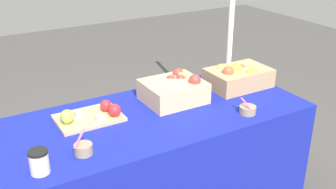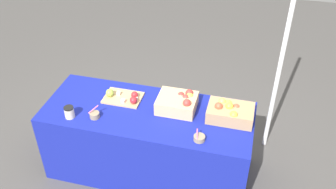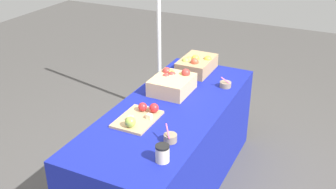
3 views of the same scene
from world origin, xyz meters
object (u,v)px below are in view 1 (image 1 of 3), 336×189
apple_crate_middle (175,89)px  sample_bowl_mid (248,110)px  apple_crate_left (238,77)px  cutting_board_front (89,116)px  coffee_cup (39,162)px  tent_pole (231,24)px  sample_bowl_near (83,149)px

apple_crate_middle → sample_bowl_mid: bearing=-54.2°
apple_crate_left → cutting_board_front: bearing=178.4°
cutting_board_front → coffee_cup: (-0.36, -0.36, 0.03)m
sample_bowl_mid → coffee_cup: coffee_cup is taller
apple_crate_left → tent_pole: tent_pole is taller
coffee_cup → tent_pole: (1.74, 0.91, 0.19)m
apple_crate_left → tent_pole: size_ratio=0.20×
coffee_cup → cutting_board_front: bearing=45.8°
cutting_board_front → tent_pole: bearing=21.4°
apple_crate_left → apple_crate_middle: (-0.47, 0.02, 0.00)m
apple_crate_middle → sample_bowl_mid: (0.26, -0.36, -0.05)m
sample_bowl_near → sample_bowl_mid: bearing=-3.4°
apple_crate_left → cutting_board_front: (-1.01, 0.03, -0.04)m
coffee_cup → apple_crate_left: bearing=13.9°
apple_crate_left → tent_pole: bearing=56.3°
apple_crate_middle → coffee_cup: (-0.90, -0.36, -0.02)m
apple_crate_left → cutting_board_front: apple_crate_left is taller
sample_bowl_mid → coffee_cup: (-1.16, 0.01, 0.03)m
coffee_cup → tent_pole: 1.97m
apple_crate_left → sample_bowl_mid: apple_crate_left is taller
sample_bowl_mid → tent_pole: size_ratio=0.05×
apple_crate_middle → coffee_cup: size_ratio=3.18×
coffee_cup → tent_pole: size_ratio=0.06×
sample_bowl_near → tent_pole: bearing=29.3°
apple_crate_left → tent_pole: (0.38, 0.57, 0.17)m
cutting_board_front → tent_pole: size_ratio=0.18×
sample_bowl_near → cutting_board_front: bearing=65.6°
sample_bowl_near → sample_bowl_mid: sample_bowl_near is taller
coffee_cup → tent_pole: tent_pole is taller
apple_crate_middle → tent_pole: 1.02m
apple_crate_left → sample_bowl_near: bearing=-166.0°
apple_crate_middle → tent_pole: tent_pole is taller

